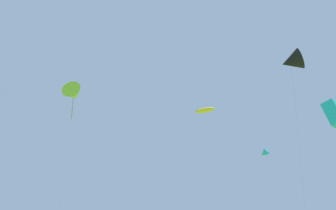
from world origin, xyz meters
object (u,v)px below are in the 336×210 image
Objects in this scene: kite_cyan_box at (334,113)px; kite_black_delta at (291,61)px; kite_cyan_delta at (267,153)px; kite_lime_delta at (74,94)px; kite_yellow_parafoil at (205,110)px.

kite_black_delta is at bearing 82.70° from kite_cyan_box.
kite_black_delta is 26.79m from kite_cyan_delta.
kite_cyan_delta is 0.71× the size of kite_lime_delta.
kite_yellow_parafoil is at bearing 37.43° from kite_lime_delta.
kite_cyan_box is (24.62, -20.80, -8.81)m from kite_lime_delta.
kite_cyan_box is (-6.92, -33.73, -3.48)m from kite_cyan_delta.
kite_cyan_delta is 13.80m from kite_yellow_parafoil.
kite_cyan_delta is at bearing 22.29° from kite_lime_delta.
kite_yellow_parafoil is 2.03× the size of kite_cyan_box.
kite_lime_delta reaches higher than kite_cyan_box.
kite_black_delta is 0.98× the size of kite_lime_delta.
kite_cyan_box is at bearing -97.30° from kite_black_delta.
kite_yellow_parafoil is at bearing 160.71° from kite_cyan_delta.
kite_cyan_delta is at bearing -19.29° from kite_yellow_parafoil.
kite_yellow_parafoil reaches higher than kite_lime_delta.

